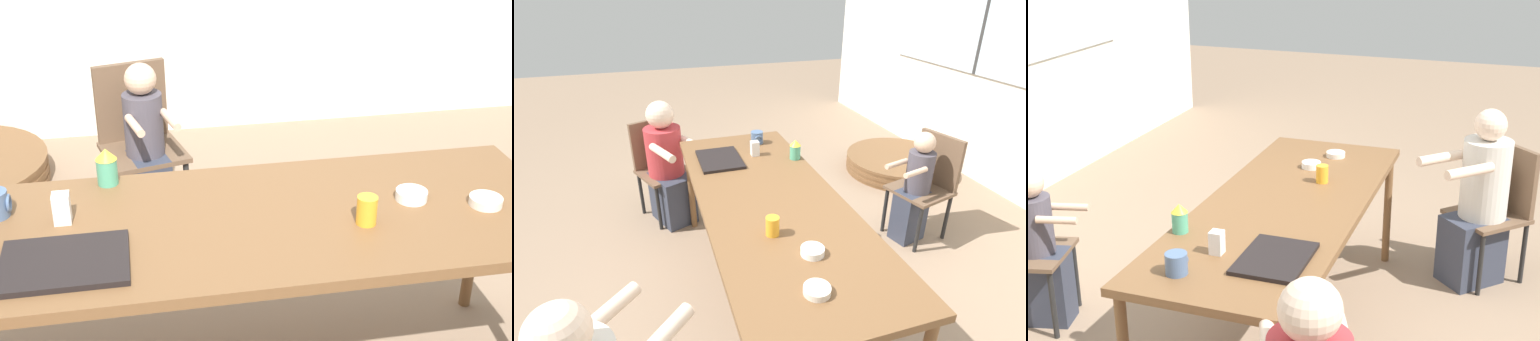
{
  "view_description": "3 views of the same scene",
  "coord_description": "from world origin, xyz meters",
  "views": [
    {
      "loc": [
        -0.38,
        -2.06,
        1.99
      ],
      "look_at": [
        0.0,
        0.0,
        0.95
      ],
      "focal_mm": 50.0,
      "sensor_mm": 36.0,
      "label": 1
    },
    {
      "loc": [
        1.94,
        -0.62,
        1.92
      ],
      "look_at": [
        0.0,
        0.0,
        0.95
      ],
      "focal_mm": 28.0,
      "sensor_mm": 36.0,
      "label": 2
    },
    {
      "loc": [
        -3.22,
        -1.12,
        2.19
      ],
      "look_at": [
        0.0,
        0.0,
        0.95
      ],
      "focal_mm": 50.0,
      "sensor_mm": 36.0,
      "label": 3
    }
  ],
  "objects": [
    {
      "name": "sippy_cup",
      "position": [
        -0.49,
        0.35,
        0.84
      ],
      "size": [
        0.08,
        0.08,
        0.14
      ],
      "color": "#4CA57F",
      "rests_on": "dining_table"
    },
    {
      "name": "bowl_white_shallow",
      "position": [
        0.81,
        -0.06,
        0.78
      ],
      "size": [
        0.12,
        0.12,
        0.03
      ],
      "color": "silver",
      "rests_on": "dining_table"
    },
    {
      "name": "coffee_mug",
      "position": [
        -0.87,
        0.17,
        0.81
      ],
      "size": [
        0.1,
        0.09,
        0.09
      ],
      "color": "slate",
      "rests_on": "dining_table"
    },
    {
      "name": "person_toddler",
      "position": [
        -0.33,
        1.3,
        0.43
      ],
      "size": [
        0.28,
        0.4,
        0.91
      ],
      "rotation": [
        0.0,
        0.0,
        -2.89
      ],
      "color": "#333847",
      "rests_on": "ground_plane"
    },
    {
      "name": "food_tray_dark",
      "position": [
        -0.62,
        -0.17,
        0.78
      ],
      "size": [
        0.39,
        0.29,
        0.02
      ],
      "color": "black",
      "rests_on": "dining_table"
    },
    {
      "name": "milk_carton_small",
      "position": [
        -0.64,
        0.09,
        0.82
      ],
      "size": [
        0.06,
        0.06,
        0.11
      ],
      "color": "silver",
      "rests_on": "dining_table"
    },
    {
      "name": "bowl_cereal",
      "position": [
        0.57,
        0.03,
        0.79
      ],
      "size": [
        0.11,
        0.11,
        0.04
      ],
      "color": "white",
      "rests_on": "dining_table"
    },
    {
      "name": "ground_plane",
      "position": [
        0.0,
        0.0,
        0.0
      ],
      "size": [
        16.0,
        16.0,
        0.0
      ],
      "primitive_type": "plane",
      "color": "#8C725B"
    },
    {
      "name": "dining_table",
      "position": [
        0.0,
        0.0,
        0.71
      ],
      "size": [
        2.16,
        0.81,
        0.77
      ],
      "color": "brown",
      "rests_on": "ground_plane"
    },
    {
      "name": "chair_for_man_blue_shirt",
      "position": [
        1.07,
        -1.04,
        0.5
      ],
      "size": [
        0.57,
        0.57,
        0.85
      ],
      "rotation": [
        0.0,
        0.0,
        0.8
      ],
      "color": "brown",
      "rests_on": "ground_plane"
    },
    {
      "name": "person_man_blue_shirt",
      "position": [
        0.95,
        -0.93,
        0.5
      ],
      "size": [
        0.58,
        0.57,
        1.11
      ],
      "rotation": [
        0.0,
        0.0,
        0.8
      ],
      "color": "#333847",
      "rests_on": "ground_plane"
    },
    {
      "name": "juice_glass",
      "position": [
        0.36,
        -0.1,
        0.82
      ],
      "size": [
        0.07,
        0.07,
        0.1
      ],
      "color": "gold",
      "rests_on": "dining_table"
    }
  ]
}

